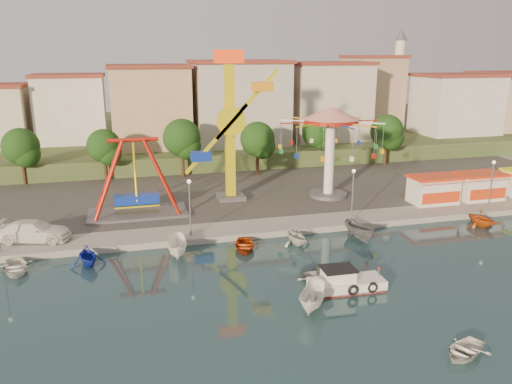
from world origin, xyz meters
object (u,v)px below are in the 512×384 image
object	(u,v)px
kamikaze_tower	(234,131)
skiff	(313,299)
wave_swinger	(330,132)
cabin_motorboat	(345,284)
van	(34,231)
rowboat_a	(317,281)
pirate_ship_ride	(135,179)

from	to	relation	value
kamikaze_tower	skiff	size ratio (longest dim) A/B	4.07
wave_swinger	skiff	world-z (taller)	wave_swinger
cabin_motorboat	skiff	xyz separation A→B (m)	(-3.28, -2.08, 0.27)
wave_swinger	van	bearing A→B (deg)	-167.60
cabin_motorboat	skiff	size ratio (longest dim) A/B	1.37
kamikaze_tower	rowboat_a	xyz separation A→B (m)	(1.53, -21.93, -8.13)
kamikaze_tower	cabin_motorboat	bearing A→B (deg)	-82.14
skiff	van	distance (m)	26.11
rowboat_a	skiff	xyz separation A→B (m)	(-1.61, -3.28, 0.44)
kamikaze_tower	skiff	world-z (taller)	kamikaze_tower
rowboat_a	van	bearing A→B (deg)	145.21
wave_swinger	rowboat_a	size ratio (longest dim) A/B	3.51
rowboat_a	skiff	distance (m)	3.68
cabin_motorboat	rowboat_a	distance (m)	2.06
pirate_ship_ride	cabin_motorboat	xyz separation A→B (m)	(14.08, -20.25, -3.88)
wave_swinger	skiff	bearing A→B (deg)	-114.83
rowboat_a	van	size ratio (longest dim) A/B	0.52
rowboat_a	kamikaze_tower	bearing A→B (deg)	91.49
pirate_ship_ride	rowboat_a	world-z (taller)	pirate_ship_ride
skiff	van	size ratio (longest dim) A/B	0.64
rowboat_a	skiff	world-z (taller)	skiff
kamikaze_tower	van	distance (m)	22.74
pirate_ship_ride	kamikaze_tower	bearing A→B (deg)	14.79
cabin_motorboat	van	bearing A→B (deg)	149.59
wave_swinger	van	xyz separation A→B (m)	(-30.86, -6.78, -6.68)
kamikaze_tower	rowboat_a	world-z (taller)	kamikaze_tower
rowboat_a	van	xyz separation A→B (m)	(-21.52, 13.60, 1.18)
kamikaze_tower	skiff	bearing A→B (deg)	-90.19
wave_swinger	pirate_ship_ride	bearing A→B (deg)	-176.50
pirate_ship_ride	rowboat_a	bearing A→B (deg)	-56.91
kamikaze_tower	cabin_motorboat	world-z (taller)	kamikaze_tower
rowboat_a	van	world-z (taller)	van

